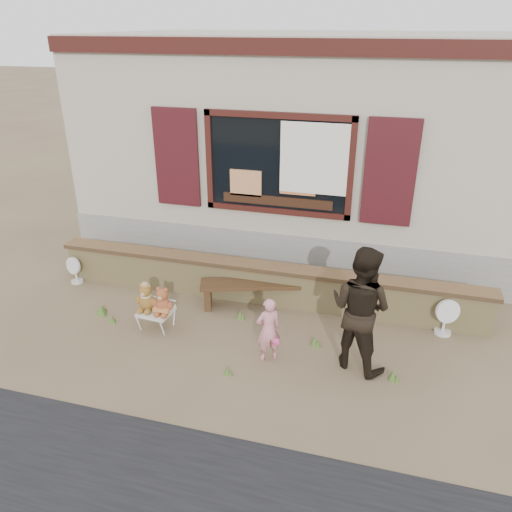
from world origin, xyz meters
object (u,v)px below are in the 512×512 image
(teddy_bear_right, at_px, (163,300))
(child, at_px, (268,329))
(folding_chair, at_px, (156,313))
(adult, at_px, (360,309))
(bench, at_px, (254,289))
(teddy_bear_left, at_px, (146,296))

(teddy_bear_right, xyz_separation_m, child, (1.66, -0.27, -0.04))
(folding_chair, height_order, child, child)
(teddy_bear_right, bearing_deg, child, -4.47)
(teddy_bear_right, height_order, adult, adult)
(bench, xyz_separation_m, teddy_bear_left, (-1.39, -0.99, 0.19))
(teddy_bear_left, height_order, child, child)
(folding_chair, bearing_deg, bench, 43.45)
(bench, xyz_separation_m, adult, (1.72, -1.09, 0.54))
(child, bearing_deg, teddy_bear_left, -42.13)
(teddy_bear_left, height_order, teddy_bear_right, teddy_bear_left)
(teddy_bear_left, distance_m, adult, 3.13)
(teddy_bear_left, relative_size, adult, 0.26)
(folding_chair, xyz_separation_m, teddy_bear_left, (-0.14, 0.01, 0.25))
(folding_chair, distance_m, teddy_bear_right, 0.28)
(adult, bearing_deg, folding_chair, 22.68)
(folding_chair, bearing_deg, teddy_bear_right, -0.00)
(teddy_bear_right, relative_size, child, 0.47)
(child, bearing_deg, adult, 155.73)
(teddy_bear_left, xyz_separation_m, adult, (3.10, -0.10, 0.35))
(teddy_bear_left, bearing_deg, bench, 40.21)
(child, xyz_separation_m, adult, (1.16, 0.19, 0.40))
(child, bearing_deg, bench, -100.19)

